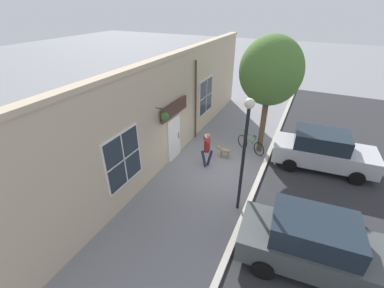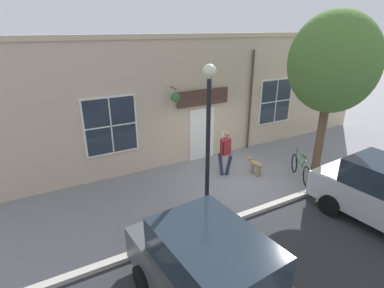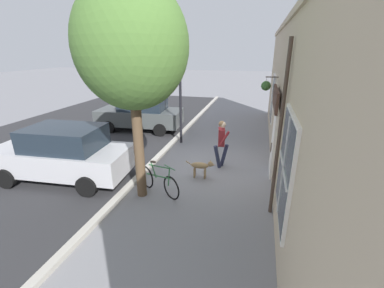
{
  "view_description": "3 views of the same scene",
  "coord_description": "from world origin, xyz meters",
  "px_view_note": "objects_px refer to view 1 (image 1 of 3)",
  "views": [
    {
      "loc": [
        3.22,
        -9.46,
        6.8
      ],
      "look_at": [
        -0.8,
        -1.0,
        1.5
      ],
      "focal_mm": 24.0,
      "sensor_mm": 36.0,
      "label": 1
    },
    {
      "loc": [
        7.58,
        -5.96,
        5.06
      ],
      "look_at": [
        -0.29,
        -1.61,
        1.54
      ],
      "focal_mm": 28.0,
      "sensor_mm": 36.0,
      "label": 2
    },
    {
      "loc": [
        -1.6,
        8.22,
        3.97
      ],
      "look_at": [
        0.07,
        1.88,
        1.55
      ],
      "focal_mm": 24.0,
      "sensor_mm": 36.0,
      "label": 3
    }
  ],
  "objects_px": {
    "street_tree_by_curb": "(271,73)",
    "leaning_bicycle": "(251,144)",
    "parked_car_nearest_curb": "(316,244)",
    "street_lamp": "(245,141)",
    "parked_car_mid_block": "(322,150)",
    "pedestrian_walking": "(207,147)",
    "dog_on_leash": "(224,150)"
  },
  "relations": [
    {
      "from": "street_tree_by_curb",
      "to": "leaning_bicycle",
      "type": "height_order",
      "value": "street_tree_by_curb"
    },
    {
      "from": "parked_car_nearest_curb",
      "to": "street_lamp",
      "type": "bearing_deg",
      "value": 151.87
    },
    {
      "from": "parked_car_nearest_curb",
      "to": "parked_car_mid_block",
      "type": "relative_size",
      "value": 1.0
    },
    {
      "from": "parked_car_mid_block",
      "to": "parked_car_nearest_curb",
      "type": "bearing_deg",
      "value": -90.04
    },
    {
      "from": "parked_car_nearest_curb",
      "to": "parked_car_mid_block",
      "type": "height_order",
      "value": "same"
    },
    {
      "from": "street_tree_by_curb",
      "to": "leaning_bicycle",
      "type": "bearing_deg",
      "value": -153.93
    },
    {
      "from": "pedestrian_walking",
      "to": "street_tree_by_curb",
      "type": "bearing_deg",
      "value": 51.62
    },
    {
      "from": "pedestrian_walking",
      "to": "parked_car_mid_block",
      "type": "bearing_deg",
      "value": 24.77
    },
    {
      "from": "pedestrian_walking",
      "to": "street_lamp",
      "type": "height_order",
      "value": "street_lamp"
    },
    {
      "from": "leaning_bicycle",
      "to": "pedestrian_walking",
      "type": "bearing_deg",
      "value": -123.69
    },
    {
      "from": "dog_on_leash",
      "to": "parked_car_mid_block",
      "type": "height_order",
      "value": "parked_car_mid_block"
    },
    {
      "from": "leaning_bicycle",
      "to": "street_lamp",
      "type": "distance_m",
      "value": 5.0
    },
    {
      "from": "street_lamp",
      "to": "street_tree_by_curb",
      "type": "bearing_deg",
      "value": 92.23
    },
    {
      "from": "parked_car_nearest_curb",
      "to": "parked_car_mid_block",
      "type": "bearing_deg",
      "value": 89.96
    },
    {
      "from": "dog_on_leash",
      "to": "leaning_bicycle",
      "type": "distance_m",
      "value": 1.59
    },
    {
      "from": "pedestrian_walking",
      "to": "parked_car_nearest_curb",
      "type": "relative_size",
      "value": 0.38
    },
    {
      "from": "pedestrian_walking",
      "to": "leaning_bicycle",
      "type": "bearing_deg",
      "value": 56.31
    },
    {
      "from": "leaning_bicycle",
      "to": "parked_car_mid_block",
      "type": "relative_size",
      "value": 0.35
    },
    {
      "from": "street_tree_by_curb",
      "to": "parked_car_mid_block",
      "type": "height_order",
      "value": "street_tree_by_curb"
    },
    {
      "from": "leaning_bicycle",
      "to": "parked_car_nearest_curb",
      "type": "height_order",
      "value": "parked_car_nearest_curb"
    },
    {
      "from": "leaning_bicycle",
      "to": "parked_car_mid_block",
      "type": "distance_m",
      "value": 3.27
    },
    {
      "from": "leaning_bicycle",
      "to": "street_tree_by_curb",
      "type": "bearing_deg",
      "value": 26.07
    },
    {
      "from": "street_tree_by_curb",
      "to": "parked_car_mid_block",
      "type": "bearing_deg",
      "value": -5.67
    },
    {
      "from": "street_tree_by_curb",
      "to": "parked_car_mid_block",
      "type": "distance_m",
      "value": 4.18
    },
    {
      "from": "pedestrian_walking",
      "to": "dog_on_leash",
      "type": "xyz_separation_m",
      "value": [
        0.48,
        1.0,
        -0.6
      ]
    },
    {
      "from": "dog_on_leash",
      "to": "street_lamp",
      "type": "bearing_deg",
      "value": -61.86
    },
    {
      "from": "pedestrian_walking",
      "to": "parked_car_nearest_curb",
      "type": "height_order",
      "value": "parked_car_nearest_curb"
    },
    {
      "from": "parked_car_mid_block",
      "to": "street_lamp",
      "type": "height_order",
      "value": "street_lamp"
    },
    {
      "from": "street_tree_by_curb",
      "to": "leaning_bicycle",
      "type": "xyz_separation_m",
      "value": [
        -0.46,
        -0.22,
        -3.61
      ]
    },
    {
      "from": "pedestrian_walking",
      "to": "parked_car_nearest_curb",
      "type": "bearing_deg",
      "value": -36.23
    },
    {
      "from": "pedestrian_walking",
      "to": "leaning_bicycle",
      "type": "height_order",
      "value": "pedestrian_walking"
    },
    {
      "from": "pedestrian_walking",
      "to": "parked_car_nearest_curb",
      "type": "xyz_separation_m",
      "value": [
        4.72,
        -3.46,
        -0.14
      ]
    }
  ]
}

